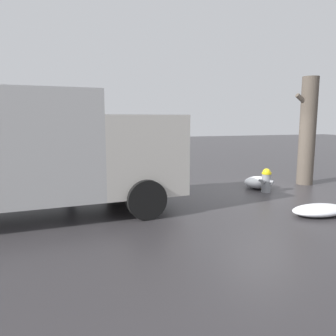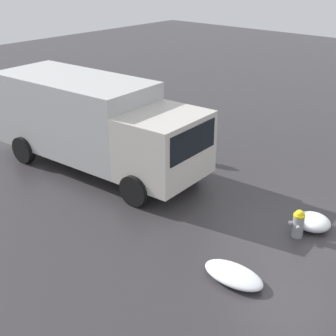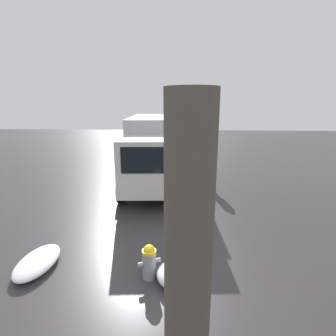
% 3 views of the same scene
% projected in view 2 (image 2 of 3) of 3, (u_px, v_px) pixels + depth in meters
% --- Properties ---
extents(ground_plane, '(60.00, 60.00, 0.00)m').
position_uv_depth(ground_plane, '(297.00, 236.00, 11.55)').
color(ground_plane, '#333033').
extents(fire_hydrant, '(0.38, 0.46, 0.73)m').
position_uv_depth(fire_hydrant, '(298.00, 223.00, 11.39)').
color(fire_hydrant, gray).
rests_on(fire_hydrant, ground_plane).
extents(delivery_truck, '(7.43, 3.13, 2.84)m').
position_uv_depth(delivery_truck, '(94.00, 121.00, 14.74)').
color(delivery_truck, beige).
rests_on(delivery_truck, ground_plane).
extents(pedestrian, '(0.35, 0.35, 1.59)m').
position_uv_depth(pedestrian, '(170.00, 132.00, 15.84)').
color(pedestrian, '#23232D').
rests_on(pedestrian, ground_plane).
extents(snow_pile_by_hydrant, '(0.91, 0.84, 0.38)m').
position_uv_depth(snow_pile_by_hydrant, '(312.00, 222.00, 11.80)').
color(snow_pile_by_hydrant, white).
rests_on(snow_pile_by_hydrant, ground_plane).
extents(snow_pile_curbside, '(1.40, 0.76, 0.25)m').
position_uv_depth(snow_pile_curbside, '(233.00, 275.00, 9.95)').
color(snow_pile_curbside, white).
rests_on(snow_pile_curbside, ground_plane).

